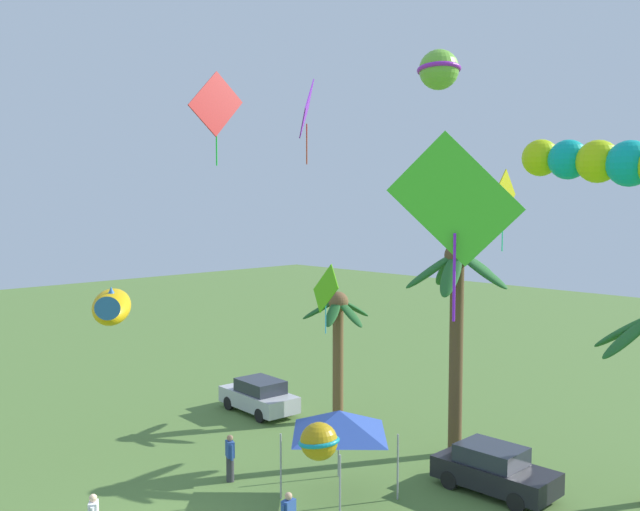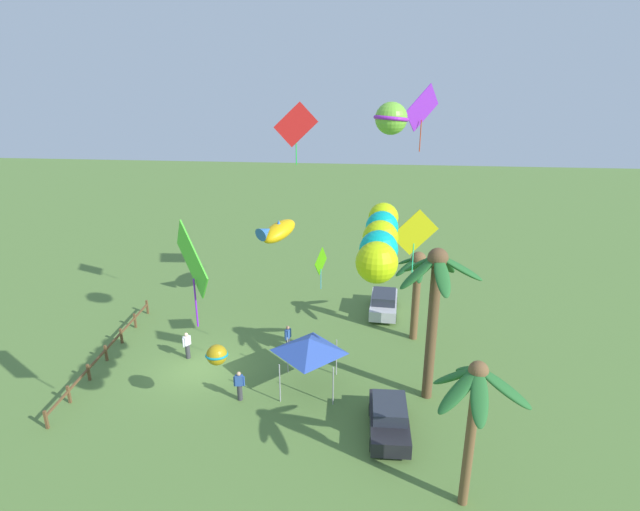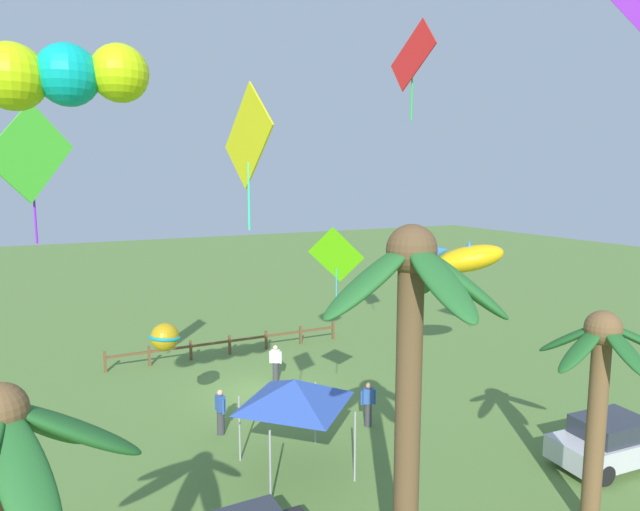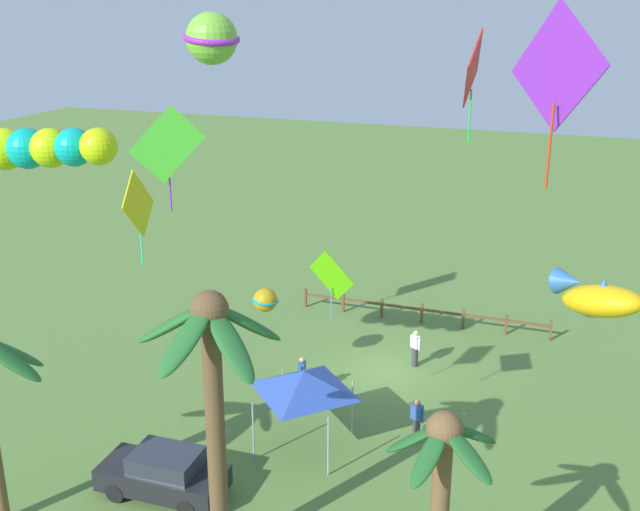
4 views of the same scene
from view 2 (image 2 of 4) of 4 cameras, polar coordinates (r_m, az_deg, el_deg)
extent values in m
plane|color=#567A38|center=(30.14, -13.05, -11.85)|extent=(120.00, 120.00, 0.00)
cylinder|color=brown|center=(31.62, 10.30, -4.71)|extent=(0.46, 0.46, 5.12)
ellipsoid|color=#1E5623|center=(30.13, 10.63, -1.56)|extent=(1.52, 0.52, 1.20)
ellipsoid|color=#1E5623|center=(30.64, 11.94, -1.09)|extent=(0.88, 1.68, 1.03)
ellipsoid|color=#1E5623|center=(31.34, 11.38, -0.39)|extent=(1.60, 1.42, 0.87)
ellipsoid|color=#1E5623|center=(31.19, 9.52, -0.54)|extent=(1.49, 1.47, 1.04)
ellipsoid|color=#1E5623|center=(30.39, 9.40, -1.20)|extent=(1.15, 1.61, 1.12)
sphere|color=brown|center=(30.63, 10.60, -0.38)|extent=(0.87, 0.87, 0.87)
cylinder|color=brown|center=(20.95, 15.88, -18.62)|extent=(0.37, 0.37, 5.84)
ellipsoid|color=#236028|center=(18.78, 16.83, -14.49)|extent=(1.97, 0.78, 1.33)
ellipsoid|color=#236028|center=(19.38, 19.34, -13.41)|extent=(1.35, 2.05, 1.22)
ellipsoid|color=#236028|center=(19.97, 18.62, -12.82)|extent=(1.14, 1.88, 1.55)
ellipsoid|color=#236028|center=(20.21, 15.69, -11.77)|extent=(1.96, 0.92, 1.41)
ellipsoid|color=#236028|center=(19.86, 14.39, -12.48)|extent=(1.55, 1.80, 1.52)
ellipsoid|color=#236028|center=(18.97, 14.76, -13.97)|extent=(1.62, 1.86, 1.38)
sphere|color=brown|center=(19.27, 16.74, -11.83)|extent=(0.70, 0.70, 0.70)
cylinder|color=brown|center=(25.95, 11.98, -7.94)|extent=(0.50, 0.50, 7.40)
ellipsoid|color=#236028|center=(23.73, 13.05, -2.20)|extent=(2.15, 0.87, 1.44)
ellipsoid|color=#236028|center=(24.62, 14.91, -1.32)|extent=(0.89, 2.22, 1.29)
ellipsoid|color=#236028|center=(25.41, 13.38, -0.93)|extent=(2.01, 1.59, 1.63)
ellipsoid|color=#236028|center=(25.14, 10.82, -0.86)|extent=(1.86, 1.91, 1.55)
ellipsoid|color=#236028|center=(24.25, 10.64, -1.80)|extent=(1.30, 2.05, 1.65)
sphere|color=brown|center=(24.43, 12.61, -0.29)|extent=(0.96, 0.96, 0.96)
cube|color=brown|center=(36.77, -18.15, -5.31)|extent=(0.12, 0.12, 0.95)
cube|color=brown|center=(35.20, -19.34, -6.66)|extent=(0.12, 0.12, 0.95)
cube|color=brown|center=(33.67, -20.65, -8.12)|extent=(0.12, 0.12, 0.95)
cube|color=brown|center=(32.17, -22.10, -9.73)|extent=(0.12, 0.12, 0.95)
cube|color=brown|center=(30.73, -23.70, -11.48)|extent=(0.12, 0.12, 0.95)
cube|color=brown|center=(29.34, -25.48, -13.38)|extent=(0.12, 0.12, 0.95)
cube|color=brown|center=(28.02, -27.46, -15.46)|extent=(0.12, 0.12, 0.95)
cube|color=brown|center=(32.08, -22.14, -9.43)|extent=(11.72, 0.09, 0.11)
cube|color=#BCBCC1|center=(35.26, 6.89, -5.28)|extent=(4.01, 1.96, 0.70)
cube|color=#282D38|center=(34.86, 6.92, -4.45)|extent=(2.12, 1.63, 0.56)
cylinder|color=black|center=(36.51, 5.72, -4.81)|extent=(0.61, 0.22, 0.60)
cylinder|color=black|center=(36.47, 8.18, -4.95)|extent=(0.61, 0.22, 0.60)
cylinder|color=black|center=(34.34, 5.46, -6.52)|extent=(0.61, 0.22, 0.60)
cylinder|color=black|center=(34.30, 8.09, -6.68)|extent=(0.61, 0.22, 0.60)
cube|color=black|center=(24.98, 7.45, -17.37)|extent=(3.93, 1.77, 0.70)
cube|color=#282D38|center=(24.72, 7.50, -16.00)|extent=(2.05, 1.53, 0.56)
cylinder|color=black|center=(24.30, 9.52, -19.68)|extent=(0.60, 0.19, 0.60)
cylinder|color=black|center=(24.19, 5.60, -19.67)|extent=(0.60, 0.19, 0.60)
cylinder|color=black|center=(26.18, 9.06, -16.27)|extent=(0.60, 0.19, 0.60)
cylinder|color=black|center=(26.08, 5.49, -16.24)|extent=(0.60, 0.19, 0.60)
cylinder|color=#38383D|center=(31.05, -14.09, -10.00)|extent=(0.26, 0.26, 0.84)
cube|color=silver|center=(30.71, -14.20, -8.89)|extent=(0.44, 0.41, 0.54)
sphere|color=beige|center=(30.53, -14.26, -8.27)|extent=(0.21, 0.21, 0.21)
cylinder|color=silver|center=(30.85, -13.84, -8.82)|extent=(0.09, 0.09, 0.52)
cylinder|color=silver|center=(30.62, -14.54, -9.12)|extent=(0.09, 0.09, 0.52)
cylinder|color=#38383D|center=(30.89, -3.46, -9.52)|extent=(0.26, 0.26, 0.84)
cube|color=#2D519E|center=(30.55, -3.49, -8.40)|extent=(0.44, 0.36, 0.54)
sphere|color=#A37556|center=(30.37, -3.50, -7.78)|extent=(0.21, 0.21, 0.21)
cylinder|color=#2D519E|center=(30.40, -3.71, -8.67)|extent=(0.09, 0.09, 0.52)
cylinder|color=#2D519E|center=(30.74, -3.27, -8.30)|extent=(0.09, 0.09, 0.52)
cylinder|color=#38383D|center=(27.18, -8.65, -14.39)|extent=(0.26, 0.26, 0.84)
cube|color=#2D519E|center=(26.79, -8.73, -13.18)|extent=(0.29, 0.41, 0.54)
sphere|color=tan|center=(26.59, -8.77, -12.50)|extent=(0.21, 0.21, 0.21)
cylinder|color=#2D519E|center=(26.80, -8.22, -13.26)|extent=(0.09, 0.09, 0.52)
cylinder|color=#2D519E|center=(26.84, -9.22, -13.26)|extent=(0.09, 0.09, 0.52)
cylinder|color=#9E9EA3|center=(28.64, -3.51, -10.68)|extent=(0.06, 0.06, 2.10)
cylinder|color=#9E9EA3|center=(26.48, -4.36, -13.58)|extent=(0.06, 0.06, 2.10)
cylinder|color=#9E9EA3|center=(28.40, 1.78, -10.94)|extent=(0.06, 0.06, 2.10)
cylinder|color=#9E9EA3|center=(26.22, 1.42, -13.90)|extent=(0.06, 0.06, 2.10)
pyramid|color=#2D4CA8|center=(26.65, -1.19, -9.66)|extent=(2.86, 2.86, 0.75)
sphere|color=#B7D90E|center=(15.56, 6.15, -0.75)|extent=(1.26, 1.26, 1.26)
sphere|color=#09A8A2|center=(16.35, 6.35, 0.64)|extent=(1.21, 1.21, 1.21)
sphere|color=#B7D90E|center=(17.15, 6.53, 1.89)|extent=(1.16, 1.16, 1.16)
sphere|color=#09A8A2|center=(17.95, 6.70, 3.04)|extent=(1.11, 1.11, 1.11)
sphere|color=#B7D90E|center=(18.76, 6.86, 4.09)|extent=(1.06, 1.06, 1.06)
cube|color=#52BD0C|center=(25.83, 0.10, -0.65)|extent=(1.59, 0.47, 1.62)
cylinder|color=#34ADDC|center=(26.18, 0.09, -2.56)|extent=(0.04, 0.04, 1.07)
sphere|color=#6FBB35|center=(21.94, 7.70, 14.46)|extent=(1.30, 1.30, 1.30)
torus|color=purple|center=(21.94, 7.70, 14.46)|extent=(2.01, 2.00, 0.34)
sphere|color=#B48D11|center=(24.27, -11.08, -10.49)|extent=(0.93, 0.93, 0.93)
torus|color=teal|center=(24.27, -11.08, -10.49)|extent=(1.23, 1.22, 0.23)
cube|color=#48D22E|center=(18.54, -13.66, -0.47)|extent=(2.28, 1.79, 2.82)
cylinder|color=#8721E6|center=(19.17, -13.25, -5.01)|extent=(0.06, 0.06, 1.86)
cube|color=yellow|center=(21.09, 10.17, 2.47)|extent=(0.29, 1.88, 1.89)
cylinder|color=#2FE99E|center=(21.44, 9.99, -0.27)|extent=(0.04, 0.04, 1.23)
cube|color=purple|center=(30.47, 10.98, 15.38)|extent=(1.90, 1.94, 2.59)
cylinder|color=#C03816|center=(30.63, 10.78, 12.56)|extent=(0.06, 0.06, 1.73)
cube|color=red|center=(28.06, -2.63, 13.94)|extent=(0.51, 2.33, 2.28)
cylinder|color=green|center=(28.24, -2.58, 11.27)|extent=(0.05, 0.05, 1.51)
ellipsoid|color=#E9B10D|center=(33.98, -4.45, 2.64)|extent=(3.24, 2.77, 1.62)
cone|color=#2C67B0|center=(33.02, -5.92, 2.56)|extent=(1.38, 1.32, 1.07)
cone|color=#2C67B0|center=(33.85, -4.47, 3.37)|extent=(0.77, 0.77, 0.57)
camera|label=1|loc=(20.78, -57.77, -7.72)|focal=39.92mm
camera|label=3|loc=(21.54, 37.59, -3.36)|focal=31.10mm
camera|label=4|loc=(36.22, 37.79, 14.63)|focal=43.34mm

